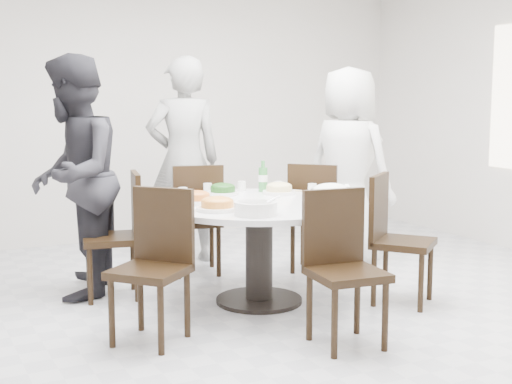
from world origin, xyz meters
name	(u,v)px	position (x,y,z in m)	size (l,w,h in m)	color
floor	(287,312)	(0.00, 0.00, 0.00)	(6.00, 6.00, 0.01)	silver
wall_back	(148,106)	(0.00, 3.00, 1.40)	(6.00, 0.01, 2.80)	silver
dining_table	(259,253)	(-0.06, 0.30, 0.38)	(1.50, 1.50, 0.75)	white
chair_ne	(317,217)	(0.82, 0.92, 0.47)	(0.42, 0.42, 0.95)	black
chair_n	(195,219)	(-0.16, 1.32, 0.47)	(0.42, 0.42, 0.95)	black
chair_nw	(111,236)	(-1.00, 0.93, 0.47)	(0.42, 0.42, 0.95)	black
chair_sw	(149,268)	(-1.06, -0.15, 0.47)	(0.42, 0.42, 0.95)	black
chair_s	(347,270)	(-0.01, -0.75, 0.47)	(0.42, 0.42, 0.95)	black
chair_se	(403,240)	(0.87, -0.20, 0.47)	(0.42, 0.42, 0.95)	black
diner_right	(348,165)	(1.26, 1.10, 0.89)	(0.87, 0.56, 1.77)	white
diner_middle	(184,160)	(-0.08, 1.77, 0.93)	(0.68, 0.45, 1.87)	black
diner_left	(73,177)	(-1.23, 1.10, 0.92)	(0.89, 0.69, 1.83)	black
dish_greens	(223,191)	(-0.14, 0.77, 0.78)	(0.25, 0.25, 0.06)	white
dish_pale	(279,190)	(0.27, 0.61, 0.78)	(0.26, 0.26, 0.07)	white
dish_orange	(197,199)	(-0.48, 0.47, 0.78)	(0.24, 0.24, 0.07)	white
dish_redbrown	(328,197)	(0.40, 0.10, 0.79)	(0.30, 0.30, 0.07)	white
dish_tofu	(217,205)	(-0.48, 0.11, 0.79)	(0.29, 0.29, 0.07)	white
rice_bowl	(331,199)	(0.27, -0.14, 0.81)	(0.30, 0.30, 0.13)	silver
soup_bowl	(256,208)	(-0.33, -0.16, 0.79)	(0.29, 0.29, 0.09)	white
beverage_bottle	(263,176)	(0.22, 0.79, 0.88)	(0.07, 0.07, 0.25)	#327E39
tea_cups	(225,187)	(-0.07, 0.90, 0.79)	(0.07, 0.07, 0.08)	white
chopsticks	(221,191)	(-0.09, 0.93, 0.76)	(0.24, 0.04, 0.01)	tan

